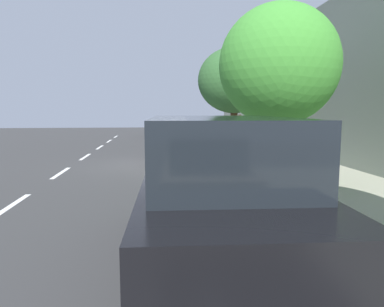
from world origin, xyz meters
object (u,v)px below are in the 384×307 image
parked_sedan_silver_mid (179,143)px  street_tree_far_end (234,81)px  cyclist_with_backpack (218,150)px  street_tree_mid_block (279,66)px  parked_sedan_grey_far (165,127)px  parked_suv_black_second (218,192)px  bicycle_at_curb (208,170)px  pedestrian_on_phone (239,130)px

parked_sedan_silver_mid → street_tree_far_end: size_ratio=1.02×
cyclist_with_backpack → street_tree_mid_block: bearing=-14.0°
parked_sedan_grey_far → street_tree_far_end: street_tree_far_end is taller
parked_suv_black_second → cyclist_with_backpack: parked_suv_black_second is taller
bicycle_at_curb → parked_suv_black_second: bearing=-97.1°
parked_sedan_silver_mid → cyclist_with_backpack: cyclist_with_backpack is taller
street_tree_mid_block → pedestrian_on_phone: size_ratio=2.67×
parked_sedan_silver_mid → parked_sedan_grey_far: same height
parked_suv_black_second → parked_sedan_silver_mid: size_ratio=1.06×
cyclist_with_backpack → street_tree_far_end: (1.50, 4.77, 2.26)m
parked_sedan_grey_far → pedestrian_on_phone: pedestrian_on_phone is taller
parked_suv_black_second → parked_sedan_silver_mid: 10.19m
pedestrian_on_phone → bicycle_at_curb: bearing=-110.2°
parked_sedan_grey_far → parked_sedan_silver_mid: bearing=-89.1°
parked_suv_black_second → parked_sedan_grey_far: bearing=90.1°
cyclist_with_backpack → street_tree_far_end: street_tree_far_end is taller
cyclist_with_backpack → pedestrian_on_phone: bearing=72.4°
parked_sedan_grey_far → cyclist_with_backpack: 19.36m
parked_sedan_silver_mid → cyclist_with_backpack: 5.27m
parked_sedan_grey_far → bicycle_at_curb: parked_sedan_grey_far is taller
parked_sedan_grey_far → bicycle_at_curb: 18.88m
parked_sedan_silver_mid → parked_sedan_grey_far: (-0.22, 14.12, 0.00)m
parked_sedan_grey_far → bicycle_at_curb: size_ratio=3.32×
parked_sedan_grey_far → street_tree_mid_block: street_tree_mid_block is taller
parked_sedan_silver_mid → pedestrian_on_phone: size_ratio=2.61×
parked_suv_black_second → bicycle_at_curb: bearing=82.9°
bicycle_at_curb → pedestrian_on_phone: size_ratio=0.77×
parked_sedan_grey_far → bicycle_at_curb: bearing=-87.8°
bicycle_at_curb → street_tree_mid_block: size_ratio=0.29×
parked_sedan_silver_mid → parked_sedan_grey_far: bearing=90.9°
parked_suv_black_second → pedestrian_on_phone: size_ratio=2.75×
street_tree_far_end → cyclist_with_backpack: bearing=-107.4°
street_tree_far_end → pedestrian_on_phone: 3.67m
street_tree_far_end → parked_suv_black_second: bearing=-103.8°
street_tree_mid_block → street_tree_far_end: size_ratio=1.04×
parked_sedan_grey_far → pedestrian_on_phone: bearing=-74.0°
parked_suv_black_second → pedestrian_on_phone: bearing=75.3°
street_tree_far_end → pedestrian_on_phone: street_tree_far_end is taller
parked_suv_black_second → bicycle_at_curb: 5.52m
street_tree_far_end → street_tree_mid_block: bearing=-90.0°
cyclist_with_backpack → parked_sedan_grey_far: bearing=92.8°
parked_suv_black_second → pedestrian_on_phone: parked_suv_black_second is taller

